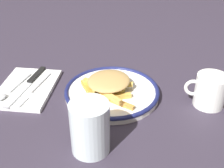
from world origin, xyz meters
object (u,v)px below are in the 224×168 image
Objects in this scene: fork at (34,89)px; knife at (30,82)px; napkin at (27,88)px; plate at (112,92)px; fries_heap at (108,84)px; coffee_mug at (210,90)px; spoon at (9,91)px; water_glass at (90,128)px.

knife reaches higher than fork.
napkin is at bearing 83.90° from knife.
napkin is 0.97× the size of knife.
plate is at bearing -173.74° from fork.
fries_heap is 0.23m from napkin.
knife is (0.23, -0.01, -0.02)m from fries_heap.
fork is at bearing 3.26° from coffee_mug.
plate reaches higher than spoon.
plate is at bearing -177.27° from napkin.
coffee_mug is (-0.49, -0.01, 0.04)m from napkin.
water_glass is at bearing 139.48° from napkin.
fork is 0.28m from water_glass.
napkin is 1.33× the size of spoon.
knife is (0.02, -0.03, 0.00)m from fork.
water_glass reaches higher than coffee_mug.
napkin is at bearing 1.69° from coffee_mug.
fork is at bearing -159.52° from spoon.
fries_heap is at bearing 0.98° from coffee_mug.
coffee_mug is at bearing -174.69° from spoon.
coffee_mug reaches higher than knife.
spoon is (0.03, 0.03, 0.01)m from napkin.
knife is 0.49m from coffee_mug.
fries_heap reaches higher than spoon.
knife is (-0.00, -0.02, 0.01)m from napkin.
plate is 1.69× the size of spoon.
fork is 1.16× the size of spoon.
water_glass is (-0.26, 0.16, 0.04)m from spoon.
fries_heap is 1.00× the size of fork.
coffee_mug is at bearing -178.31° from napkin.
water_glass is at bearing 38.67° from coffee_mug.
fries_heap is 0.21m from water_glass.
plate is at bearing 0.69° from coffee_mug.
napkin is at bearing -134.37° from spoon.
napkin is at bearing 2.73° from plate.
coffee_mug is (-0.49, 0.00, 0.03)m from knife.
coffee_mug reaches higher than plate.
knife is 0.06m from spoon.
coffee_mug is (-0.26, -0.21, -0.02)m from water_glass.
napkin is 0.03m from fork.
fries_heap is at bearing -170.46° from spoon.
plate is 1.46× the size of fork.
plate is 1.46× the size of fries_heap.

